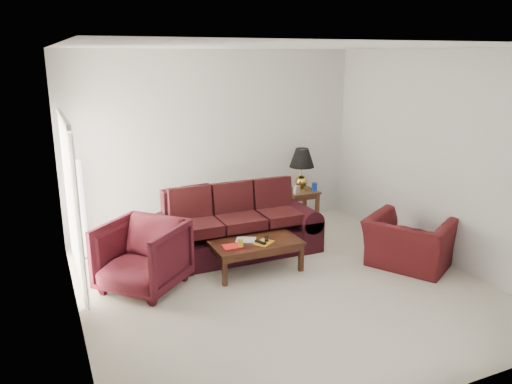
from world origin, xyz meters
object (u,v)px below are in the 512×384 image
(sofa, at_px, (238,222))
(armchair_right, at_px, (409,242))
(armchair_left, at_px, (142,256))
(coffee_table, at_px, (256,256))
(end_table, at_px, (300,206))
(floor_lamp, at_px, (78,209))

(sofa, relative_size, armchair_right, 2.20)
(armchair_left, xyz_separation_m, coffee_table, (1.54, -0.10, -0.23))
(end_table, relative_size, armchair_left, 0.61)
(sofa, bearing_deg, armchair_left, -161.81)
(end_table, distance_m, floor_lamp, 3.76)
(floor_lamp, relative_size, coffee_table, 1.20)
(armchair_right, height_order, coffee_table, armchair_right)
(coffee_table, bearing_deg, armchair_right, -20.42)
(armchair_left, distance_m, coffee_table, 1.56)
(end_table, bearing_deg, armchair_left, -154.32)
(end_table, xyz_separation_m, armchair_left, (-3.11, -1.50, 0.15))
(floor_lamp, relative_size, armchair_left, 1.52)
(armchair_right, bearing_deg, coffee_table, 39.89)
(sofa, height_order, floor_lamp, floor_lamp)
(end_table, bearing_deg, coffee_table, -134.56)
(armchair_left, bearing_deg, floor_lamp, 160.73)
(sofa, distance_m, floor_lamp, 2.33)
(sofa, bearing_deg, coffee_table, -93.52)
(end_table, distance_m, coffee_table, 2.24)
(sofa, height_order, coffee_table, sofa)
(armchair_left, bearing_deg, sofa, 67.66)
(sofa, relative_size, coffee_table, 1.96)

